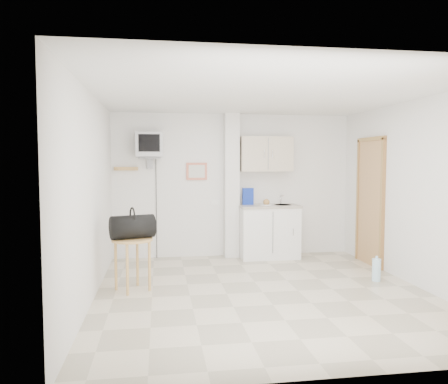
{
  "coord_description": "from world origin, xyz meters",
  "views": [
    {
      "loc": [
        -1.3,
        -5.34,
        1.67
      ],
      "look_at": [
        -0.41,
        0.6,
        1.25
      ],
      "focal_mm": 35.0,
      "sensor_mm": 36.0,
      "label": 1
    }
  ],
  "objects": [
    {
      "name": "water_bottle",
      "position": [
        1.7,
        0.28,
        0.16
      ],
      "size": [
        0.12,
        0.12,
        0.35
      ],
      "color": "#B4E1F9",
      "rests_on": "ground"
    },
    {
      "name": "duffel_bag",
      "position": [
        -1.64,
        0.33,
        0.84
      ],
      "size": [
        0.62,
        0.46,
        0.41
      ],
      "rotation": [
        0.0,
        0.0,
        0.32
      ],
      "color": "black",
      "rests_on": "round_table"
    },
    {
      "name": "round_table",
      "position": [
        -1.65,
        0.33,
        0.57
      ],
      "size": [
        0.53,
        0.53,
        0.68
      ],
      "rotation": [
        0.0,
        0.0,
        -0.23
      ],
      "color": "#B28944",
      "rests_on": "ground"
    },
    {
      "name": "ground",
      "position": [
        0.0,
        0.0,
        0.0
      ],
      "size": [
        4.5,
        4.5,
        0.0
      ],
      "primitive_type": "plane",
      "color": "beige",
      "rests_on": "ground"
    },
    {
      "name": "kitchenette",
      "position": [
        0.57,
        2.0,
        0.8
      ],
      "size": [
        1.03,
        0.58,
        2.1
      ],
      "color": "white",
      "rests_on": "ground"
    },
    {
      "name": "room_envelope",
      "position": [
        0.24,
        0.09,
        1.54
      ],
      "size": [
        4.24,
        4.54,
        2.55
      ],
      "color": "white",
      "rests_on": "ground"
    },
    {
      "name": "crt_television",
      "position": [
        -1.45,
        2.02,
        1.94
      ],
      "size": [
        0.44,
        0.45,
        2.15
      ],
      "color": "slate",
      "rests_on": "ground"
    }
  ]
}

